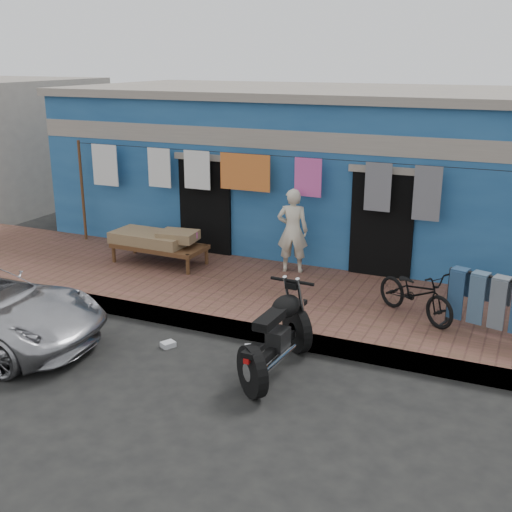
# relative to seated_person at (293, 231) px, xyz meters

# --- Properties ---
(ground) EXTENTS (80.00, 80.00, 0.00)m
(ground) POSITION_rel_seated_person_xyz_m (0.20, -4.05, -1.02)
(ground) COLOR black
(ground) RESTS_ON ground
(sidewalk) EXTENTS (28.00, 3.00, 0.25)m
(sidewalk) POSITION_rel_seated_person_xyz_m (0.20, -1.05, -0.89)
(sidewalk) COLOR brown
(sidewalk) RESTS_ON ground
(curb) EXTENTS (28.00, 0.10, 0.25)m
(curb) POSITION_rel_seated_person_xyz_m (0.20, -2.50, -0.89)
(curb) COLOR gray
(curb) RESTS_ON ground
(building) EXTENTS (12.20, 5.20, 3.36)m
(building) POSITION_rel_seated_person_xyz_m (0.20, 2.94, 0.67)
(building) COLOR navy
(building) RESTS_ON ground
(clothesline) EXTENTS (10.06, 0.06, 2.10)m
(clothesline) POSITION_rel_seated_person_xyz_m (-0.40, 0.20, 0.80)
(clothesline) COLOR brown
(clothesline) RESTS_ON sidewalk
(seated_person) EXTENTS (0.62, 0.49, 1.53)m
(seated_person) POSITION_rel_seated_person_xyz_m (0.00, 0.00, 0.00)
(seated_person) COLOR beige
(seated_person) RESTS_ON sidewalk
(bicycle) EXTENTS (1.50, 1.24, 0.94)m
(bicycle) POSITION_rel_seated_person_xyz_m (2.45, -1.25, -0.29)
(bicycle) COLOR black
(bicycle) RESTS_ON sidewalk
(motorcycle) EXTENTS (0.76, 1.81, 1.14)m
(motorcycle) POSITION_rel_seated_person_xyz_m (1.05, -3.28, -0.45)
(motorcycle) COLOR black
(motorcycle) RESTS_ON ground
(charpoy) EXTENTS (1.90, 0.98, 0.63)m
(charpoy) POSITION_rel_seated_person_xyz_m (-2.45, -0.57, -0.45)
(charpoy) COLOR brown
(charpoy) RESTS_ON sidewalk
(jeans_rack) EXTENTS (2.04, 1.28, 0.89)m
(jeans_rack) POSITION_rel_seated_person_xyz_m (3.77, -1.48, -0.32)
(jeans_rack) COLOR black
(jeans_rack) RESTS_ON sidewalk
(litter_a) EXTENTS (0.25, 0.23, 0.09)m
(litter_a) POSITION_rel_seated_person_xyz_m (0.50, -2.85, -0.97)
(litter_a) COLOR silver
(litter_a) RESTS_ON ground
(litter_b) EXTENTS (0.20, 0.19, 0.08)m
(litter_b) POSITION_rel_seated_person_xyz_m (0.83, -3.13, -0.97)
(litter_b) COLOR silver
(litter_b) RESTS_ON ground
(litter_c) EXTENTS (0.22, 0.24, 0.08)m
(litter_c) POSITION_rel_seated_person_xyz_m (-0.66, -3.21, -0.98)
(litter_c) COLOR silver
(litter_c) RESTS_ON ground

